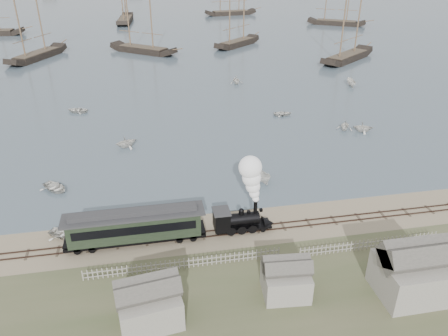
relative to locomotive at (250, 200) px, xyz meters
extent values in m
plane|color=tan|center=(-1.05, 2.00, -3.91)|extent=(600.00, 600.00, 0.00)
cube|color=#465865|center=(-1.05, 172.00, -3.88)|extent=(600.00, 336.00, 0.06)
cube|color=#35241D|center=(-1.05, -0.50, -3.81)|extent=(120.00, 0.08, 0.12)
cube|color=#35241D|center=(-1.05, 0.50, -3.81)|extent=(120.00, 0.08, 0.12)
cube|color=#3D3227|center=(-1.05, 0.00, -3.88)|extent=(120.00, 1.80, 0.06)
cube|color=black|center=(-0.69, 0.00, -3.25)|extent=(6.13, 1.80, 0.23)
cylinder|color=black|center=(-1.05, 0.00, -2.35)|extent=(3.79, 1.35, 1.35)
cube|color=black|center=(-3.03, 0.00, -2.17)|extent=(1.62, 1.98, 2.07)
cube|color=#303133|center=(-3.03, 0.00, -1.09)|extent=(1.80, 2.16, 0.11)
cylinder|color=black|center=(0.67, 0.00, -1.13)|extent=(0.40, 0.40, 1.44)
sphere|color=black|center=(-0.87, 0.00, -1.29)|extent=(0.58, 0.58, 0.58)
cone|color=black|center=(2.20, 0.00, -3.34)|extent=(1.26, 1.80, 1.80)
cube|color=black|center=(1.30, 0.00, -1.45)|extent=(0.32, 0.32, 0.32)
cube|color=black|center=(-12.09, 0.00, -3.18)|extent=(14.38, 2.36, 0.36)
cube|color=black|center=(-12.09, 0.00, -1.74)|extent=(13.36, 2.57, 2.57)
cube|color=black|center=(-12.09, -1.30, -1.49)|extent=(12.33, 0.06, 0.92)
cube|color=black|center=(-12.09, 1.30, -1.49)|extent=(12.33, 0.06, 0.92)
cube|color=#303133|center=(-12.09, 0.00, -0.41)|extent=(14.38, 2.77, 0.18)
cube|color=#303133|center=(-12.09, 0.00, -0.10)|extent=(12.84, 1.23, 0.46)
imported|color=silver|center=(-19.50, 2.46, -3.52)|extent=(4.03, 4.55, 0.78)
imported|color=silver|center=(-22.11, 12.80, -3.44)|extent=(4.79, 4.75, 0.82)
imported|color=silver|center=(-13.36, 24.43, -2.96)|extent=(3.98, 4.23, 1.77)
imported|color=silver|center=(3.95, 10.47, -3.10)|extent=(4.11, 2.93, 1.49)
imported|color=silver|center=(14.33, 33.17, -3.50)|extent=(2.52, 3.43, 0.69)
imported|color=silver|center=(22.43, 24.71, -3.04)|extent=(3.98, 3.84, 1.61)
imported|color=silver|center=(34.23, 47.57, -3.10)|extent=(4.01, 1.95, 1.49)
imported|color=silver|center=(-22.43, 41.76, -3.45)|extent=(3.90, 4.52, 0.79)
imported|color=silver|center=(10.13, 53.95, -2.99)|extent=(3.41, 2.99, 1.72)
imported|color=silver|center=(24.99, 23.38, -3.00)|extent=(3.67, 3.94, 1.69)
camera|label=1|loc=(-9.91, -38.08, 24.29)|focal=35.00mm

